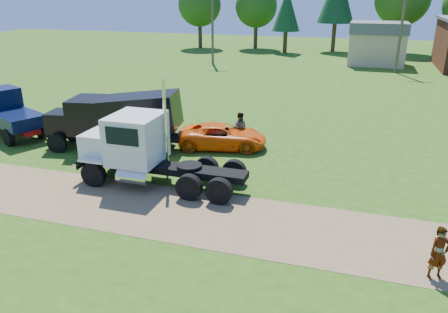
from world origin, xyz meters
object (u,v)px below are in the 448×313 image
(white_semi_tractor, at_px, (139,149))
(navy_truck, at_px, (5,111))
(orange_pickup, at_px, (222,136))
(black_dump_truck, at_px, (118,117))
(spectator_a, at_px, (439,253))

(white_semi_tractor, xyz_separation_m, navy_truck, (-10.85, 3.97, -0.20))
(white_semi_tractor, xyz_separation_m, orange_pickup, (2.10, 5.35, -0.88))
(black_dump_truck, xyz_separation_m, spectator_a, (14.64, -7.26, -0.90))
(black_dump_truck, distance_m, navy_truck, 7.77)
(navy_truck, xyz_separation_m, orange_pickup, (12.95, 1.37, -0.68))
(orange_pickup, bearing_deg, navy_truck, 83.34)
(navy_truck, relative_size, orange_pickup, 1.29)
(white_semi_tractor, xyz_separation_m, spectator_a, (11.54, -3.69, -0.71))
(black_dump_truck, bearing_deg, orange_pickup, 8.63)
(white_semi_tractor, relative_size, spectator_a, 4.50)
(black_dump_truck, relative_size, spectator_a, 4.45)
(black_dump_truck, bearing_deg, navy_truck, 166.82)
(navy_truck, distance_m, orange_pickup, 13.04)
(navy_truck, relative_size, spectator_a, 3.65)
(navy_truck, distance_m, spectator_a, 23.67)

